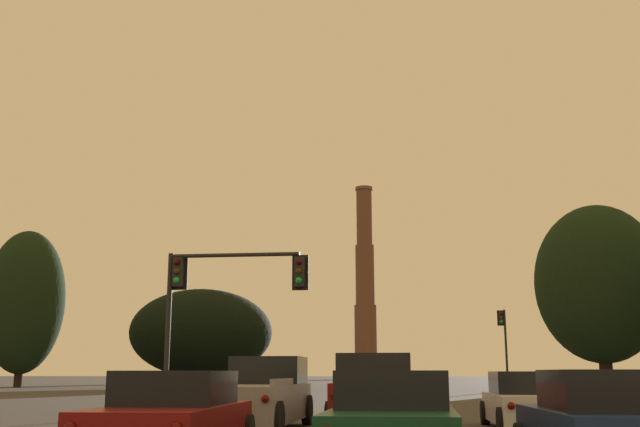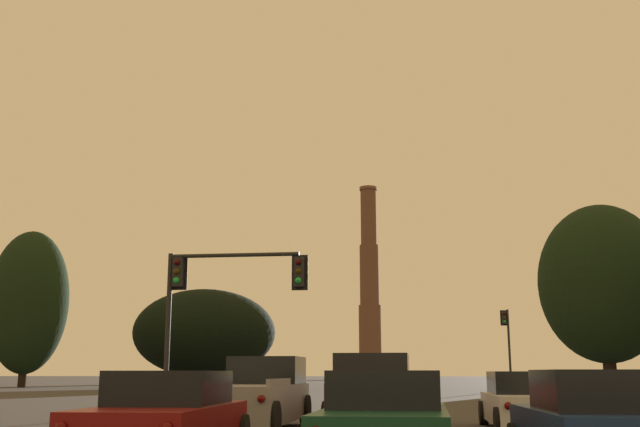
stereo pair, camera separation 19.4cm
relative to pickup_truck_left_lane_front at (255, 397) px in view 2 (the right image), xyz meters
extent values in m
cube|color=gray|center=(0.00, -0.32, -0.14)|extent=(2.05, 5.42, 0.88)
cube|color=black|center=(0.01, 1.43, 0.66)|extent=(1.86, 1.82, 0.72)
cube|color=gray|center=(-0.95, -1.70, 0.38)|extent=(0.12, 2.43, 0.16)
cube|color=gray|center=(0.92, -1.72, 0.38)|extent=(0.12, 2.43, 0.16)
cylinder|color=black|center=(-0.96, 1.89, -0.40)|extent=(0.23, 0.80, 0.80)
cylinder|color=black|center=(1.00, 1.87, -0.40)|extent=(0.23, 0.80, 0.80)
cylinder|color=black|center=(-1.00, -2.51, -0.40)|extent=(0.23, 0.80, 0.80)
cylinder|color=black|center=(0.96, -2.53, -0.40)|extent=(0.23, 0.80, 0.80)
sphere|color=#500705|center=(-0.85, -3.04, 0.05)|extent=(0.17, 0.17, 0.17)
sphere|color=#500705|center=(0.79, -3.05, 0.05)|extent=(0.17, 0.17, 0.17)
cube|color=black|center=(6.57, -8.07, 0.36)|extent=(1.64, 1.96, 0.55)
cube|color=black|center=(3.61, -7.15, 0.35)|extent=(1.64, 2.22, 0.55)
cube|color=silver|center=(6.73, 0.69, -0.28)|extent=(1.86, 4.62, 0.70)
cube|color=black|center=(6.72, 0.92, 0.35)|extent=(1.65, 2.22, 0.55)
cylinder|color=black|center=(5.82, 2.58, -0.48)|extent=(0.23, 0.64, 0.64)
cylinder|color=black|center=(7.58, 2.60, -0.48)|extent=(0.23, 0.64, 0.64)
cylinder|color=black|center=(5.87, -1.22, -0.48)|extent=(0.23, 0.64, 0.64)
cylinder|color=black|center=(7.63, -1.20, -0.48)|extent=(0.23, 0.64, 0.64)
sphere|color=#500705|center=(6.03, -1.64, -0.12)|extent=(0.17, 0.17, 0.17)
sphere|color=#500705|center=(7.47, -1.62, -0.12)|extent=(0.17, 0.17, 0.17)
cube|color=maroon|center=(2.95, 0.41, -0.12)|extent=(1.92, 4.80, 0.95)
cube|color=black|center=(2.95, 0.53, 0.71)|extent=(1.78, 2.80, 0.70)
cylinder|color=black|center=(2.01, 2.34, -0.42)|extent=(0.22, 0.76, 0.76)
cylinder|color=black|center=(3.89, 2.34, -0.42)|extent=(0.22, 0.76, 0.76)
cylinder|color=black|center=(2.01, -1.51, -0.42)|extent=(0.22, 0.76, 0.76)
cylinder|color=black|center=(3.89, -1.51, -0.42)|extent=(0.22, 0.76, 0.76)
sphere|color=#500705|center=(2.17, -2.01, 0.09)|extent=(0.17, 0.17, 0.17)
sphere|color=#500705|center=(3.73, -2.01, 0.09)|extent=(0.17, 0.17, 0.17)
cube|color=maroon|center=(0.01, -6.85, -0.28)|extent=(1.97, 4.66, 0.70)
cube|color=black|center=(0.01, -6.62, 0.35)|extent=(1.70, 2.26, 0.55)
cylinder|color=black|center=(11.37, 44.13, 2.43)|extent=(0.18, 0.18, 6.47)
cylinder|color=black|center=(11.37, 44.13, -0.75)|extent=(0.40, 0.40, 0.10)
cube|color=black|center=(11.08, 44.13, 5.00)|extent=(0.34, 0.34, 1.04)
cube|color=black|center=(11.08, 44.31, 5.00)|extent=(0.58, 0.03, 1.25)
sphere|color=#320504|center=(11.08, 43.94, 5.32)|extent=(0.22, 0.22, 0.22)
sphere|color=#352604|center=(11.08, 43.94, 5.00)|extent=(0.22, 0.22, 0.22)
sphere|color=green|center=(11.08, 43.94, 4.67)|extent=(0.22, 0.22, 0.22)
cylinder|color=black|center=(-4.65, 6.73, 1.99)|extent=(0.18, 0.18, 5.59)
cylinder|color=black|center=(-4.65, 6.73, -0.75)|extent=(0.40, 0.40, 0.10)
cube|color=black|center=(-4.36, 6.73, 4.12)|extent=(0.34, 0.34, 1.04)
cube|color=black|center=(-4.36, 6.91, 4.12)|extent=(0.58, 0.03, 1.25)
sphere|color=#320504|center=(-4.36, 6.54, 4.44)|extent=(0.22, 0.22, 0.22)
sphere|color=#352604|center=(-4.36, 6.54, 4.12)|extent=(0.22, 0.22, 0.22)
sphere|color=green|center=(-4.36, 6.54, 3.79)|extent=(0.22, 0.22, 0.22)
cylinder|color=black|center=(-2.31, 6.73, 4.69)|extent=(4.68, 0.14, 0.14)
sphere|color=black|center=(-4.65, 6.73, 4.69)|extent=(0.18, 0.18, 0.18)
cube|color=black|center=(0.02, 6.73, 4.05)|extent=(0.34, 0.34, 1.04)
cube|color=black|center=(0.02, 6.91, 4.05)|extent=(0.58, 0.03, 1.25)
sphere|color=#320504|center=(0.02, 6.54, 4.37)|extent=(0.22, 0.22, 0.22)
sphere|color=#352604|center=(0.02, 6.54, 4.05)|extent=(0.22, 0.22, 0.22)
sphere|color=green|center=(0.02, 6.54, 3.72)|extent=(0.22, 0.22, 0.22)
cylinder|color=#523427|center=(-6.42, 145.35, 0.47)|extent=(7.77, 7.77, 2.55)
cylinder|color=brown|center=(-6.42, 145.35, 8.40)|extent=(4.86, 4.86, 13.31)
cylinder|color=brown|center=(-6.42, 145.35, 21.72)|extent=(4.18, 4.18, 13.31)
cylinder|color=brown|center=(-6.42, 145.35, 35.03)|extent=(3.50, 3.50, 13.31)
cylinder|color=brown|center=(-6.42, 145.35, 41.34)|extent=(3.92, 3.92, 0.70)
cylinder|color=black|center=(20.91, 51.77, 1.19)|extent=(1.15, 1.15, 3.99)
ellipsoid|color=black|center=(20.91, 51.77, 8.61)|extent=(11.54, 10.39, 14.48)
cylinder|color=black|center=(-15.87, 49.96, 0.20)|extent=(1.33, 1.33, 2.00)
ellipsoid|color=black|center=(-15.87, 49.96, 4.25)|extent=(13.35, 12.01, 8.15)
cylinder|color=black|center=(-33.59, 49.78, 0.68)|extent=(0.77, 0.77, 2.97)
ellipsoid|color=black|center=(-33.59, 49.78, 7.38)|extent=(7.72, 6.95, 13.91)
camera|label=1|loc=(3.94, -19.00, 0.59)|focal=42.00mm
camera|label=2|loc=(4.13, -18.97, 0.59)|focal=42.00mm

